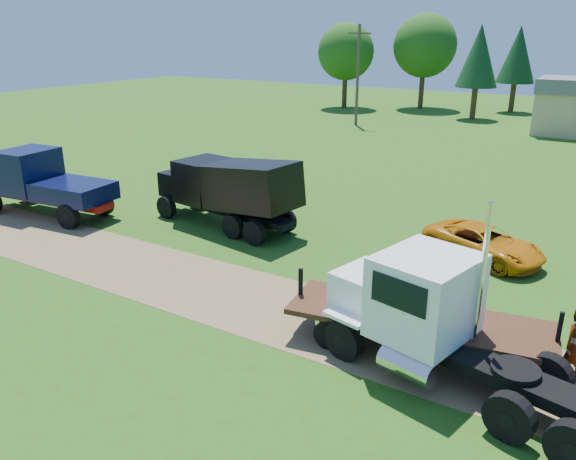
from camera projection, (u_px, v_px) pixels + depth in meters
The scene contains 9 objects.
ground at pixel (285, 310), 18.08m from camera, with size 140.00×140.00×0.00m, color #2F5412.
dirt_track at pixel (285, 310), 18.08m from camera, with size 120.00×4.20×0.01m, color brown.
white_semi_tractor at pixel (426, 314), 14.46m from camera, with size 8.02×4.16×4.73m.
black_dump_truck at pixel (229, 188), 25.15m from camera, with size 7.86×3.26×3.34m.
navy_truck at pixel (40, 182), 27.05m from camera, with size 7.34×3.15×3.12m.
orange_pickup at pixel (483, 243), 21.93m from camera, with size 2.18×4.73×1.31m, color orange.
flatbed_trailer at pixel (418, 323), 15.68m from camera, with size 7.49×3.29×1.85m.
spectator_b at pixel (285, 199), 26.68m from camera, with size 0.90×0.70×1.85m, color #999999.
tan_shed at pixel (576, 106), 47.31m from camera, with size 6.20×5.40×4.70m.
Camera 1 is at (8.58, -13.68, 8.53)m, focal length 35.00 mm.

